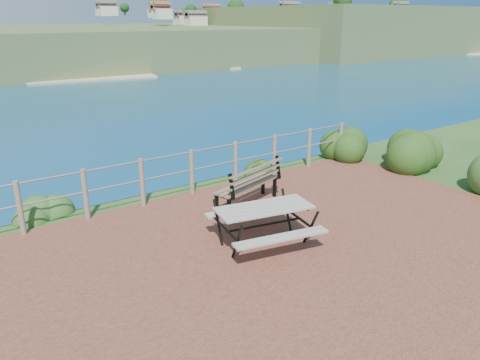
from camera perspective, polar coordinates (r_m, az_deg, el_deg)
name	(u,v)px	position (r m, az deg, el deg)	size (l,w,h in m)	color
ground	(296,254)	(7.79, 6.79, -9.01)	(10.00, 7.00, 0.12)	brown
safety_railing	(192,170)	(10.08, -5.91, 1.25)	(9.40, 0.10, 1.00)	#6B5B4C
distant_bay	(283,27)	(273.38, 5.27, 18.06)	(290.00, 232.36, 24.00)	#426030
picnic_table	(264,221)	(7.87, 2.92, -5.05)	(1.70, 1.37, 0.67)	#9E9A8E
park_bench	(247,178)	(9.39, 0.89, 0.23)	(1.70, 0.84, 0.93)	brown
shrub_right_front	(411,167)	(12.87, 20.12, 1.47)	(1.30, 1.30, 1.85)	#193E13
shrub_right_edge	(341,158)	(13.16, 12.22, 2.59)	(1.01, 1.01, 1.44)	#193E13
shrub_lip_west	(43,216)	(9.91, -22.89, -4.09)	(0.88, 0.88, 0.66)	#26511E
shrub_lip_east	(260,171)	(11.77, 2.44, 1.06)	(0.71, 0.71, 0.43)	#193E13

